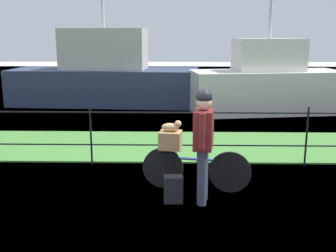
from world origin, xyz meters
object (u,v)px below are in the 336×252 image
object	(u,v)px
wooden_crate	(170,140)
terrier_dog	(172,127)
bicycle_main	(195,169)
moored_boat_near	(105,77)
moored_boat_mid	(267,85)
cyclist_person	(203,136)
backpack_on_paving	(173,189)

from	to	relation	value
wooden_crate	terrier_dog	bearing A→B (deg)	-9.34
bicycle_main	moored_boat_near	bearing A→B (deg)	109.39
wooden_crate	moored_boat_near	xyz separation A→B (m)	(-2.41, 7.87, 0.15)
bicycle_main	moored_boat_mid	xyz separation A→B (m)	(2.51, 6.49, 0.52)
bicycle_main	terrier_dog	size ratio (longest dim) A/B	5.27
moored_boat_near	moored_boat_mid	distance (m)	5.50
moored_boat_mid	terrier_dog	bearing A→B (deg)	-114.07
cyclist_person	moored_boat_near	distance (m)	8.89
terrier_dog	moored_boat_mid	bearing A→B (deg)	65.93
moored_boat_near	moored_boat_mid	world-z (taller)	moored_boat_near
cyclist_person	backpack_on_paving	size ratio (longest dim) A/B	4.21
backpack_on_paving	moored_boat_mid	size ratio (longest dim) A/B	0.08
wooden_crate	backpack_on_paving	distance (m)	0.81
bicycle_main	terrier_dog	bearing A→B (deg)	170.66
backpack_on_paving	moored_boat_near	size ratio (longest dim) A/B	0.06
backpack_on_paving	moored_boat_near	distance (m)	8.80
wooden_crate	moored_boat_near	world-z (taller)	moored_boat_near
wooden_crate	moored_boat_near	bearing A→B (deg)	107.01
cyclist_person	moored_boat_mid	size ratio (longest dim) A/B	0.35
wooden_crate	moored_boat_mid	world-z (taller)	moored_boat_mid
bicycle_main	moored_boat_near	world-z (taller)	moored_boat_near
wooden_crate	terrier_dog	distance (m)	0.22
backpack_on_paving	bicycle_main	bearing A→B (deg)	-127.04
cyclist_person	moored_boat_mid	world-z (taller)	moored_boat_mid
terrier_dog	backpack_on_paving	size ratio (longest dim) A/B	0.81
wooden_crate	cyclist_person	distance (m)	0.75
cyclist_person	wooden_crate	bearing A→B (deg)	131.90
terrier_dog	moored_boat_mid	size ratio (longest dim) A/B	0.07
cyclist_person	backpack_on_paving	world-z (taller)	cyclist_person
wooden_crate	terrier_dog	world-z (taller)	terrier_dog
moored_boat_near	wooden_crate	bearing A→B (deg)	-72.99
wooden_crate	cyclist_person	bearing A→B (deg)	-48.10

